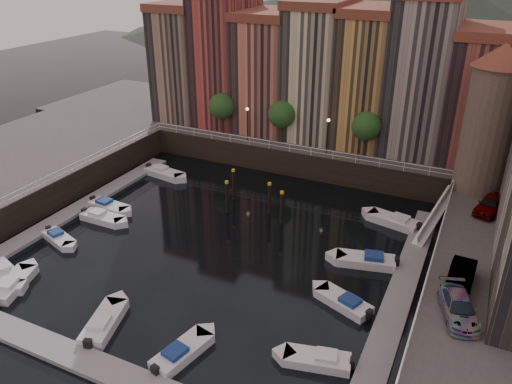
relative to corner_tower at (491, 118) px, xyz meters
The scene contains 28 objects.
ground 26.72m from the corner_tower, 144.06° to the right, with size 200.00×200.00×0.00m, color black.
quay_far 24.65m from the corner_tower, 150.10° to the left, with size 80.00×20.00×3.00m, color black.
dock_left 40.63m from the corner_tower, 156.82° to the right, with size 2.00×28.00×0.35m, color gray.
dock_right 18.84m from the corner_tower, 103.78° to the right, with size 2.00×28.00×0.35m, color gray.
dock_near 38.63m from the corner_tower, 122.41° to the right, with size 30.00×2.00×0.35m, color gray.
mountains 97.26m from the corner_tower, 100.84° to the left, with size 145.00×100.00×18.00m.
far_terrace 18.98m from the corner_tower, 151.66° to the left, with size 48.70×10.30×17.50m.
corner_tower is the anchor object (origin of this frame).
promenade_trees 21.95m from the corner_tower, behind, with size 21.20×3.20×5.20m.
street_lamps 21.60m from the corner_tower, behind, with size 10.36×0.36×4.18m.
railings 23.10m from the corner_tower, 154.32° to the right, with size 36.08×34.04×0.52m.
gangway 9.86m from the corner_tower, 122.80° to the right, with size 2.78×8.32×3.73m.
mooring_pilings 23.27m from the corner_tower, 157.10° to the right, with size 6.95×3.23×3.78m.
boat_left_0 43.90m from the corner_tower, 140.48° to the right, with size 5.04×3.17×1.13m.
boat_left_1 40.69m from the corner_tower, 147.76° to the right, with size 4.22×2.66×0.95m.
boat_left_2 37.63m from the corner_tower, 153.16° to the right, with size 4.70×1.72×1.08m.
boat_left_3 37.67m from the corner_tower, 156.98° to the right, with size 4.76×2.06×1.08m.
boat_left_4 34.96m from the corner_tower, behind, with size 5.31×2.59×1.19m.
boat_right_0 27.90m from the corner_tower, 105.83° to the right, with size 4.62×2.54×1.03m.
boat_right_1 22.45m from the corner_tower, 111.20° to the right, with size 4.72×3.17×1.07m.
boat_right_3 17.56m from the corner_tower, 119.47° to the right, with size 5.31×2.93×1.19m.
boat_right_4 12.70m from the corner_tower, 143.22° to the right, with size 5.31×2.92×1.19m.
boat_near_0 43.07m from the corner_tower, 138.29° to the right, with size 3.09×4.96×1.11m.
boat_near_1 37.10m from the corner_tower, 127.60° to the right, with size 3.06×5.08×1.14m.
boat_near_2 33.74m from the corner_tower, 118.47° to the right, with size 2.62×4.81×1.08m.
car_a 8.05m from the corner_tower, 73.38° to the right, with size 1.79×4.44×1.51m, color gray.
car_b 18.37m from the corner_tower, 89.69° to the right, with size 1.59×4.55×1.50m, color gray.
car_c 21.51m from the corner_tower, 89.20° to the right, with size 1.91×4.70×1.36m, color gray.
Camera 1 is at (19.57, -33.90, 23.83)m, focal length 35.00 mm.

